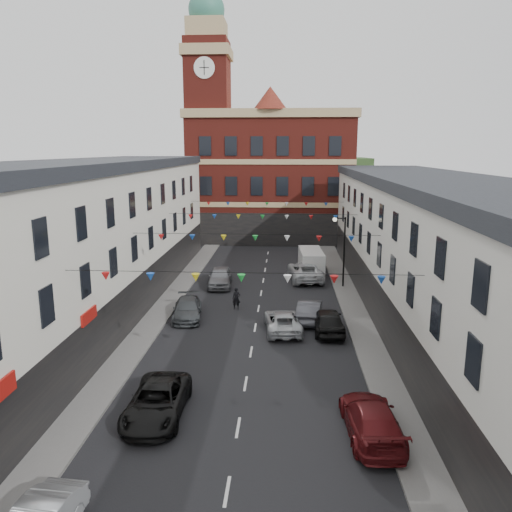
% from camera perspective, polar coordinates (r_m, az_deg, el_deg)
% --- Properties ---
extents(ground, '(160.00, 160.00, 0.00)m').
position_cam_1_polar(ground, '(29.24, -0.57, -10.90)').
color(ground, black).
rests_on(ground, ground).
extents(pavement_left, '(1.80, 64.00, 0.15)m').
position_cam_1_polar(pavement_left, '(32.22, -12.81, -8.85)').
color(pavement_left, '#605E5B').
rests_on(pavement_left, ground).
extents(pavement_right, '(1.80, 64.00, 0.15)m').
position_cam_1_polar(pavement_right, '(31.41, 12.52, -9.39)').
color(pavement_right, '#605E5B').
rests_on(pavement_right, ground).
extents(terrace_left, '(8.40, 56.00, 10.70)m').
position_cam_1_polar(terrace_left, '(31.60, -22.30, 0.10)').
color(terrace_left, silver).
rests_on(terrace_left, ground).
extents(terrace_right, '(8.40, 56.00, 9.70)m').
position_cam_1_polar(terrace_right, '(30.29, 22.38, -1.37)').
color(terrace_right, beige).
rests_on(terrace_right, ground).
extents(civic_building, '(20.60, 13.30, 18.50)m').
position_cam_1_polar(civic_building, '(64.91, 1.73, 9.19)').
color(civic_building, maroon).
rests_on(civic_building, ground).
extents(clock_tower, '(5.60, 5.60, 30.00)m').
position_cam_1_polar(clock_tower, '(62.65, -5.44, 15.25)').
color(clock_tower, maroon).
rests_on(clock_tower, ground).
extents(distant_hill, '(40.00, 14.00, 10.00)m').
position_cam_1_polar(distant_hill, '(89.28, -0.43, 7.97)').
color(distant_hill, '#2D4922').
rests_on(distant_hill, ground).
extents(street_lamp, '(1.10, 0.36, 6.00)m').
position_cam_1_polar(street_lamp, '(41.80, 9.74, 1.56)').
color(street_lamp, black).
rests_on(street_lamp, ground).
extents(car_left_c, '(2.42, 5.13, 1.42)m').
position_cam_1_polar(car_left_c, '(22.95, -11.25, -15.99)').
color(car_left_c, black).
rests_on(car_left_c, ground).
extents(car_left_d, '(2.43, 4.76, 1.32)m').
position_cam_1_polar(car_left_d, '(34.86, -7.86, -6.01)').
color(car_left_d, '#3E4245').
rests_on(car_left_d, ground).
extents(car_left_e, '(2.24, 4.87, 1.62)m').
position_cam_1_polar(car_left_e, '(42.56, -4.13, -2.38)').
color(car_left_e, gray).
rests_on(car_left_e, ground).
extents(car_right_c, '(2.32, 5.18, 1.48)m').
position_cam_1_polar(car_right_c, '(21.72, 13.06, -17.72)').
color(car_right_c, '#5B1215').
rests_on(car_right_c, ground).
extents(car_right_d, '(2.09, 4.69, 1.57)m').
position_cam_1_polar(car_right_d, '(32.25, 8.20, -7.30)').
color(car_right_d, black).
rests_on(car_right_d, ground).
extents(car_right_e, '(2.05, 4.54, 1.44)m').
position_cam_1_polar(car_right_e, '(34.26, 6.13, -6.18)').
color(car_right_e, '#4C4D53').
rests_on(car_right_e, ground).
extents(car_right_f, '(3.30, 6.14, 1.64)m').
position_cam_1_polar(car_right_f, '(44.64, 5.66, -1.71)').
color(car_right_f, silver).
rests_on(car_right_f, ground).
extents(moving_car, '(2.63, 4.90, 1.31)m').
position_cam_1_polar(moving_car, '(32.23, 3.08, -7.44)').
color(moving_car, silver).
rests_on(moving_car, ground).
extents(white_van, '(2.26, 5.28, 2.29)m').
position_cam_1_polar(white_van, '(46.52, 6.31, -0.74)').
color(white_van, silver).
rests_on(white_van, ground).
extents(pedestrian, '(0.59, 0.39, 1.62)m').
position_cam_1_polar(pedestrian, '(36.38, -2.26, -4.88)').
color(pedestrian, black).
rests_on(pedestrian, ground).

